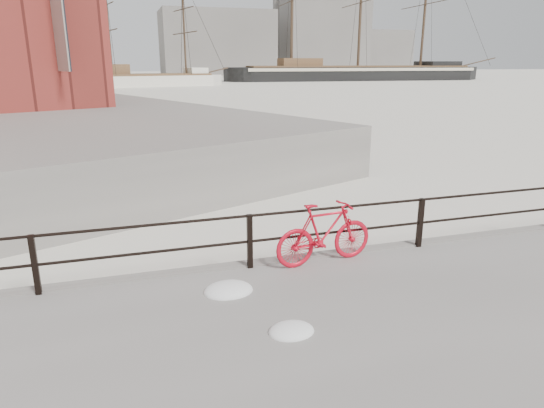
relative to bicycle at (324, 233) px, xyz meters
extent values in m
imported|color=red|center=(0.00, 0.00, 0.00)|extent=(1.94, 0.49, 1.16)
ellipsoid|color=white|center=(-1.94, -0.62, -0.44)|extent=(0.81, 0.63, 0.29)
ellipsoid|color=white|center=(-1.37, -2.08, -0.46)|extent=(0.65, 0.51, 0.23)
cube|color=gray|center=(25.64, 140.34, 8.07)|extent=(32.00, 18.00, 18.00)
cube|color=gray|center=(60.64, 145.34, 11.07)|extent=(26.00, 20.00, 24.00)
cube|color=gray|center=(83.64, 150.34, 6.07)|extent=(20.00, 16.00, 14.00)
cylinder|color=gray|center=(47.64, 150.34, 21.07)|extent=(2.80, 2.80, 44.00)
camera|label=1|loc=(-3.38, -7.64, 3.00)|focal=32.00mm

